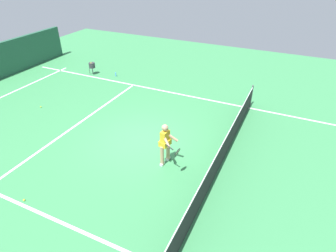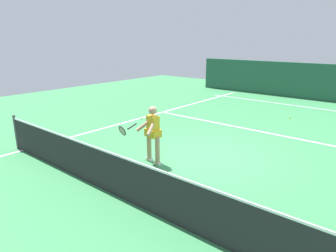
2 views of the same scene
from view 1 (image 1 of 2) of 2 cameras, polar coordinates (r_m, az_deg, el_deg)
name	(u,v)px [view 1 (image 1 of 2)]	position (r m, az deg, el deg)	size (l,w,h in m)	color
ground_plane	(141,139)	(11.48, -5.38, -2.65)	(28.25, 28.25, 0.00)	#38844C
service_line_marking	(80,122)	(13.10, -17.07, 0.68)	(9.00, 0.10, 0.01)	white
sideline_left_marking	(184,95)	(14.99, 3.23, 6.15)	(0.10, 19.73, 0.01)	white
sideline_right_marking	(60,222)	(8.90, -20.61, -17.40)	(0.10, 19.73, 0.01)	white
court_net	(223,151)	(10.18, 10.94, -4.83)	(9.68, 0.08, 1.04)	#4C4C51
tennis_player	(166,143)	(9.75, -0.48, -3.36)	(0.88, 0.91, 1.55)	tan
tennis_ball_near	(41,107)	(15.01, -23.93, 3.49)	(0.07, 0.07, 0.07)	#D1E533
tennis_ball_mid	(24,200)	(9.89, -26.68, -12.98)	(0.07, 0.07, 0.07)	#D1E533
ball_hopper	(92,65)	(18.08, -14.87, 11.56)	(0.36, 0.36, 0.74)	#333338
water_bottle	(116,74)	(17.57, -10.33, 10.04)	(0.07, 0.07, 0.24)	#4C9EE5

